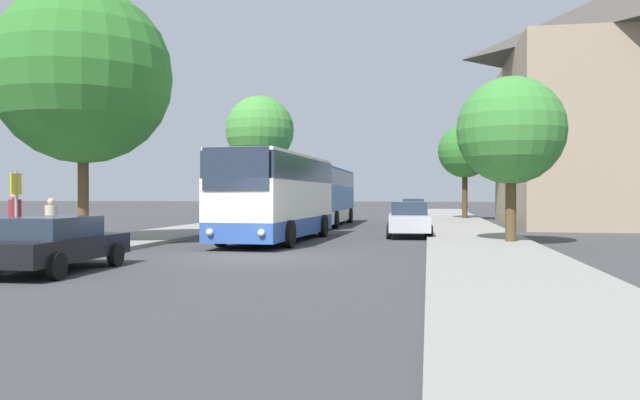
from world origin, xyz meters
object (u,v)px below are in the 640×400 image
(parked_car_left_curb, at_px, (53,243))
(pedestrian_waiting_far, at_px, (15,222))
(bus_front, at_px, (277,196))
(tree_left_far, at_px, (83,76))
(pedestrian_waiting_near, at_px, (51,225))
(bus_stop_sign, at_px, (16,204))
(tree_right_near, at_px, (511,131))
(parked_car_right_near, at_px, (409,219))
(parked_car_right_far, at_px, (413,209))
(tree_right_mid, at_px, (465,151))
(tree_left_near, at_px, (260,130))
(bus_middle, at_px, (323,195))

(parked_car_left_curb, relative_size, pedestrian_waiting_far, 2.40)
(bus_front, xyz_separation_m, tree_left_far, (-6.73, -3.31, 4.54))
(pedestrian_waiting_near, height_order, pedestrian_waiting_far, pedestrian_waiting_far)
(bus_stop_sign, height_order, tree_right_near, tree_right_near)
(tree_left_far, relative_size, tree_right_near, 1.54)
(parked_car_right_near, height_order, parked_car_right_far, parked_car_right_far)
(pedestrian_waiting_near, distance_m, tree_right_mid, 34.02)
(parked_car_right_near, xyz_separation_m, tree_right_mid, (3.58, 19.69, 4.35))
(parked_car_right_near, bearing_deg, tree_right_mid, -103.28)
(bus_stop_sign, relative_size, tree_left_near, 0.29)
(parked_car_right_far, relative_size, bus_stop_sign, 1.68)
(tree_left_near, xyz_separation_m, tree_right_near, (14.15, -15.72, -1.86))
(parked_car_left_curb, bearing_deg, tree_right_mid, 70.02)
(parked_car_left_curb, bearing_deg, tree_right_near, 39.79)
(pedestrian_waiting_near, xyz_separation_m, tree_left_near, (0.30, 22.88, 5.21))
(parked_car_right_near, distance_m, tree_left_near, 16.56)
(bus_front, distance_m, bus_stop_sign, 10.56)
(bus_front, bearing_deg, parked_car_right_near, 34.96)
(bus_middle, distance_m, tree_left_near, 6.62)
(parked_car_right_near, xyz_separation_m, parked_car_right_far, (-0.24, 19.44, 0.00))
(tree_left_far, bearing_deg, tree_right_mid, 59.46)
(parked_car_right_near, relative_size, pedestrian_waiting_far, 2.39)
(pedestrian_waiting_near, distance_m, tree_left_far, 7.08)
(pedestrian_waiting_far, bearing_deg, tree_left_near, -172.64)
(bus_front, relative_size, tree_left_far, 1.08)
(parked_car_right_far, bearing_deg, tree_right_mid, -176.21)
(bus_middle, relative_size, pedestrian_waiting_far, 6.47)
(bus_front, bearing_deg, tree_left_near, 110.15)
(tree_left_far, bearing_deg, parked_car_right_far, 65.80)
(pedestrian_waiting_near, distance_m, tree_right_near, 16.47)
(parked_car_left_curb, distance_m, bus_stop_sign, 3.09)
(bus_middle, relative_size, tree_right_near, 1.93)
(parked_car_left_curb, bearing_deg, pedestrian_waiting_near, 123.10)
(bus_middle, distance_m, bus_stop_sign, 22.97)
(bus_middle, xyz_separation_m, tree_left_near, (-4.61, 1.96, 4.33))
(bus_front, xyz_separation_m, pedestrian_waiting_far, (-6.23, -7.95, -0.78))
(tree_right_near, bearing_deg, pedestrian_waiting_far, -154.08)
(tree_left_far, bearing_deg, parked_car_left_curb, -64.09)
(bus_middle, relative_size, bus_stop_sign, 4.98)
(tree_left_near, relative_size, tree_left_far, 0.87)
(parked_car_right_far, xyz_separation_m, tree_left_far, (-11.75, -26.14, 5.60))
(parked_car_right_near, xyz_separation_m, bus_stop_sign, (-10.61, -12.48, 0.84))
(tree_right_near, bearing_deg, tree_left_near, 131.99)
(parked_car_right_near, height_order, pedestrian_waiting_near, pedestrian_waiting_near)
(parked_car_right_far, distance_m, tree_left_far, 29.20)
(pedestrian_waiting_near, bearing_deg, bus_front, -87.07)
(tree_left_near, bearing_deg, tree_right_mid, 29.51)
(parked_car_left_curb, height_order, parked_car_right_far, parked_car_right_far)
(bus_front, bearing_deg, parked_car_right_far, 79.80)
(parked_car_left_curb, bearing_deg, bus_front, 73.74)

